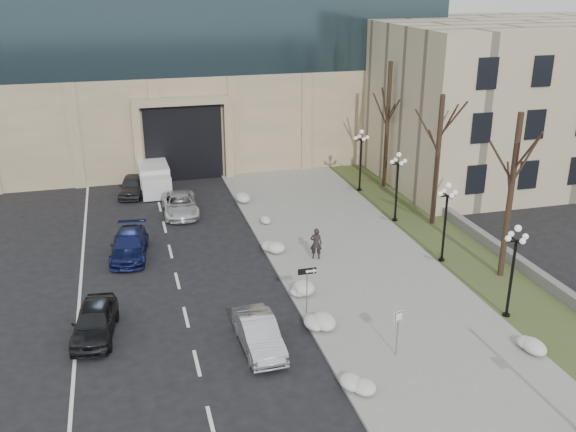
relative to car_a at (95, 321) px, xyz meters
name	(u,v)px	position (x,y,z in m)	size (l,w,h in m)	color
ground	(398,428)	(10.63, -9.35, -0.76)	(160.00, 160.00, 0.00)	black
sidewalk	(353,260)	(14.13, 4.65, -0.70)	(9.00, 40.00, 0.12)	gray
curb	(277,268)	(9.63, 4.65, -0.69)	(0.30, 40.00, 0.14)	gray
grass_strip	(455,248)	(20.63, 4.65, -0.71)	(4.00, 40.00, 0.10)	#3F4C26
stone_wall	(469,228)	(22.63, 6.65, -0.41)	(0.50, 30.00, 0.70)	slate
classical_building	(510,98)	(32.63, 18.63, 5.24)	(22.00, 18.12, 12.00)	#BCAE8D
car_a	(95,321)	(0.00, 0.00, 0.00)	(1.79, 4.44, 1.51)	black
car_b	(259,334)	(6.93, -2.90, -0.04)	(1.52, 4.35, 1.43)	#B2B5BA
car_c	(129,245)	(1.83, 8.54, -0.05)	(1.98, 4.88, 1.42)	#171E50
car_d	(180,204)	(5.40, 14.86, -0.07)	(2.27, 4.92, 1.37)	silver
car_e	(132,186)	(2.39, 19.80, -0.05)	(1.68, 4.17, 1.42)	#303135
pedestrian	(316,243)	(12.09, 5.25, 0.29)	(0.67, 0.44, 1.84)	black
box_truck	(154,177)	(4.06, 20.88, 0.20)	(2.32, 6.27, 1.98)	silver
one_way_sign	(310,277)	(9.91, -0.74, 1.33)	(0.94, 0.25, 2.53)	slate
keep_sign	(398,324)	(12.44, -5.12, 0.88)	(0.46, 0.19, 2.22)	slate
snow_clump_b	(355,389)	(9.78, -7.18, -0.46)	(1.10, 1.60, 0.36)	silver
snow_clump_c	(316,321)	(9.90, -1.79, -0.46)	(1.10, 1.60, 0.36)	silver
snow_clump_d	(302,288)	(10.21, 1.57, -0.46)	(1.10, 1.60, 0.36)	silver
snow_clump_e	(275,250)	(10.02, 6.64, -0.46)	(1.10, 1.60, 0.36)	silver
snow_clump_f	(262,223)	(10.27, 11.04, -0.46)	(1.10, 1.60, 0.36)	silver
snow_clump_g	(240,199)	(9.79, 16.07, -0.46)	(1.10, 1.60, 0.36)	silver
snow_clump_h	(523,344)	(18.03, -6.02, -0.46)	(1.10, 1.60, 0.36)	silver
lamppost_a	(514,259)	(18.93, -3.35, 2.32)	(1.18, 1.18, 4.76)	black
lamppost_b	(446,212)	(18.93, 3.15, 2.32)	(1.18, 1.18, 4.76)	black
lamppost_c	(397,178)	(18.93, 9.65, 2.32)	(1.18, 1.18, 4.76)	black
lamppost_d	(361,152)	(18.93, 16.15, 2.32)	(1.18, 1.18, 4.76)	black
tree_near	(513,174)	(21.13, 0.65, 5.07)	(3.20, 3.20, 9.00)	black
tree_mid	(439,142)	(21.13, 8.65, 4.75)	(3.20, 3.20, 8.50)	black
tree_far	(388,108)	(21.13, 16.65, 5.40)	(3.20, 3.20, 9.50)	black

